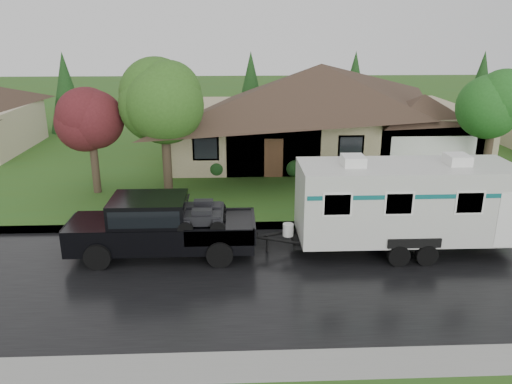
# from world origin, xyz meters

# --- Properties ---
(ground) EXTENTS (140.00, 140.00, 0.00)m
(ground) POSITION_xyz_m (0.00, 0.00, 0.00)
(ground) COLOR #33581B
(ground) RESTS_ON ground
(road) EXTENTS (140.00, 8.00, 0.01)m
(road) POSITION_xyz_m (0.00, -2.00, 0.01)
(road) COLOR black
(road) RESTS_ON ground
(curb) EXTENTS (140.00, 0.50, 0.15)m
(curb) POSITION_xyz_m (0.00, 2.25, 0.07)
(curb) COLOR gray
(curb) RESTS_ON ground
(lawn) EXTENTS (140.00, 26.00, 0.15)m
(lawn) POSITION_xyz_m (0.00, 15.00, 0.07)
(lawn) COLOR #33581B
(lawn) RESTS_ON ground
(house_main) EXTENTS (19.44, 10.80, 6.90)m
(house_main) POSITION_xyz_m (2.29, 13.84, 3.59)
(house_main) COLOR #9C8C6A
(house_main) RESTS_ON lawn
(tree_left_green) EXTENTS (3.90, 3.90, 6.45)m
(tree_left_green) POSITION_xyz_m (-6.53, 6.32, 4.63)
(tree_left_green) COLOR #382B1E
(tree_left_green) RESTS_ON lawn
(tree_red) EXTENTS (3.12, 3.12, 5.17)m
(tree_red) POSITION_xyz_m (-10.06, 6.79, 3.73)
(tree_red) COLOR #382B1E
(tree_red) RESTS_ON lawn
(tree_right_green) EXTENTS (3.50, 3.50, 5.79)m
(tree_right_green) POSITION_xyz_m (9.67, 7.58, 4.16)
(tree_right_green) COLOR #382B1E
(tree_right_green) RESTS_ON lawn
(shrub_row) EXTENTS (13.60, 1.00, 1.00)m
(shrub_row) POSITION_xyz_m (2.00, 9.30, 0.65)
(shrub_row) COLOR #143814
(shrub_row) RESTS_ON lawn
(pickup_truck) EXTENTS (6.52, 2.48, 2.17)m
(pickup_truck) POSITION_xyz_m (-6.05, -0.14, 1.16)
(pickup_truck) COLOR black
(pickup_truck) RESTS_ON ground
(travel_trailer) EXTENTS (8.04, 2.82, 3.61)m
(travel_trailer) POSITION_xyz_m (2.76, -0.14, 1.91)
(travel_trailer) COLOR silver
(travel_trailer) RESTS_ON ground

